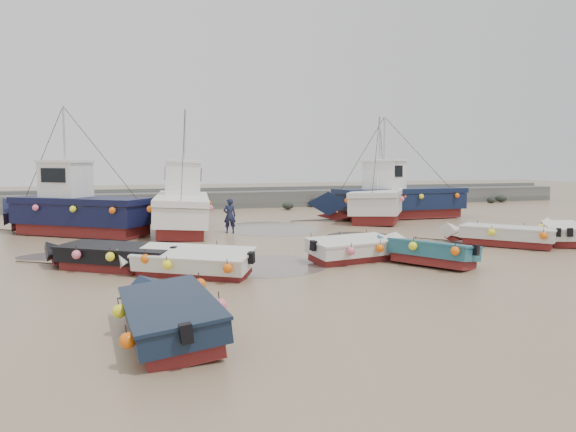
% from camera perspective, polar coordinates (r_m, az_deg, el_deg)
% --- Properties ---
extents(ground, '(120.00, 120.00, 0.00)m').
position_cam_1_polar(ground, '(21.17, 1.91, -4.33)').
color(ground, '#93795E').
rests_on(ground, ground).
extents(seawall, '(60.00, 4.92, 1.50)m').
position_cam_1_polar(seawall, '(42.35, -7.75, 1.66)').
color(seawall, '#5F5F5A').
rests_on(seawall, ground).
extents(puddle_a, '(4.32, 4.32, 0.01)m').
position_cam_1_polar(puddle_a, '(19.81, -2.16, -5.04)').
color(puddle_a, '#635950').
rests_on(puddle_a, ground).
extents(puddle_b, '(3.53, 3.53, 0.01)m').
position_cam_1_polar(puddle_b, '(26.91, 7.69, -2.15)').
color(puddle_b, '#635950').
rests_on(puddle_b, ground).
extents(puddle_c, '(3.78, 3.78, 0.01)m').
position_cam_1_polar(puddle_c, '(23.41, -21.44, -3.74)').
color(puddle_c, '#635950').
rests_on(puddle_c, ground).
extents(puddle_d, '(5.14, 5.14, 0.01)m').
position_cam_1_polar(puddle_d, '(29.95, -1.93, -1.28)').
color(puddle_d, '#635950').
rests_on(puddle_d, ground).
extents(dinghy_0, '(5.50, 3.90, 1.43)m').
position_cam_1_polar(dinghy_0, '(18.41, -10.50, -4.27)').
color(dinghy_0, maroon).
rests_on(dinghy_0, ground).
extents(dinghy_1, '(2.30, 6.31, 1.43)m').
position_cam_1_polar(dinghy_1, '(12.53, -11.94, -9.18)').
color(dinghy_1, maroon).
rests_on(dinghy_1, ground).
extents(dinghy_2, '(3.25, 4.75, 1.43)m').
position_cam_1_polar(dinghy_2, '(20.46, 13.58, -3.25)').
color(dinghy_2, maroon).
rests_on(dinghy_2, ground).
extents(dinghy_3, '(3.88, 5.20, 1.43)m').
position_cam_1_polar(dinghy_3, '(27.99, 26.06, -1.27)').
color(dinghy_3, maroon).
rests_on(dinghy_3, ground).
extents(dinghy_4, '(5.74, 4.31, 1.43)m').
position_cam_1_polar(dinghy_4, '(20.04, -17.70, -3.64)').
color(dinghy_4, maroon).
rests_on(dinghy_4, ground).
extents(dinghy_5, '(5.41, 2.32, 1.43)m').
position_cam_1_polar(dinghy_5, '(20.83, 7.22, -2.99)').
color(dinghy_5, maroon).
rests_on(dinghy_5, ground).
extents(dinghy_6, '(4.71, 5.09, 1.43)m').
position_cam_1_polar(dinghy_6, '(25.88, 20.64, -1.60)').
color(dinghy_6, maroon).
rests_on(dinghy_6, ground).
extents(cabin_boat_0, '(8.82, 6.84, 6.22)m').
position_cam_1_polar(cabin_boat_0, '(29.41, -21.12, 0.82)').
color(cabin_boat_0, maroon).
rests_on(cabin_boat_0, ground).
extents(cabin_boat_1, '(3.78, 10.65, 6.22)m').
position_cam_1_polar(cabin_boat_1, '(29.44, -10.79, 1.08)').
color(cabin_boat_1, maroon).
rests_on(cabin_boat_1, ground).
extents(cabin_boat_2, '(11.20, 3.44, 6.22)m').
position_cam_1_polar(cabin_boat_2, '(35.35, 10.37, 1.86)').
color(cabin_boat_2, maroon).
rests_on(cabin_boat_2, ground).
extents(cabin_boat_3, '(6.49, 8.85, 6.22)m').
position_cam_1_polar(cabin_boat_3, '(34.59, 9.37, 1.88)').
color(cabin_boat_3, maroon).
rests_on(cabin_boat_3, ground).
extents(person, '(0.65, 0.44, 1.74)m').
position_cam_1_polar(person, '(28.40, -5.93, -1.71)').
color(person, '#181C37').
rests_on(person, ground).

